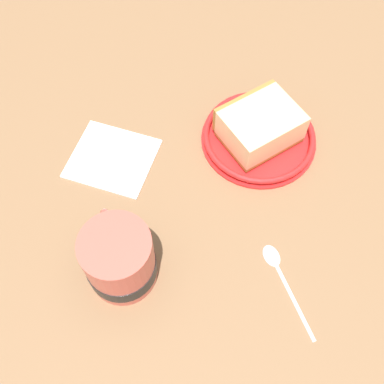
# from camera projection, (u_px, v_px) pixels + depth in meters

# --- Properties ---
(ground_plane) EXTENTS (1.19, 1.19, 0.02)m
(ground_plane) POSITION_uv_depth(u_px,v_px,m) (238.00, 194.00, 0.65)
(ground_plane) COLOR brown
(small_plate) EXTENTS (0.16, 0.16, 0.02)m
(small_plate) POSITION_uv_depth(u_px,v_px,m) (259.00, 137.00, 0.67)
(small_plate) COLOR red
(small_plate) RESTS_ON ground_plane
(cake_slice) EXTENTS (0.13, 0.13, 0.05)m
(cake_slice) POSITION_uv_depth(u_px,v_px,m) (260.00, 125.00, 0.65)
(cake_slice) COLOR #9E662D
(cake_slice) RESTS_ON small_plate
(tea_mug) EXTENTS (0.11, 0.08, 0.09)m
(tea_mug) POSITION_uv_depth(u_px,v_px,m) (119.00, 259.00, 0.54)
(tea_mug) COLOR #BF4C3F
(tea_mug) RESTS_ON ground_plane
(teaspoon) EXTENTS (0.12, 0.06, 0.01)m
(teaspoon) POSITION_uv_depth(u_px,v_px,m) (280.00, 270.00, 0.58)
(teaspoon) COLOR silver
(teaspoon) RESTS_ON ground_plane
(folded_napkin) EXTENTS (0.13, 0.14, 0.01)m
(folded_napkin) POSITION_uv_depth(u_px,v_px,m) (112.00, 158.00, 0.66)
(folded_napkin) COLOR white
(folded_napkin) RESTS_ON ground_plane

